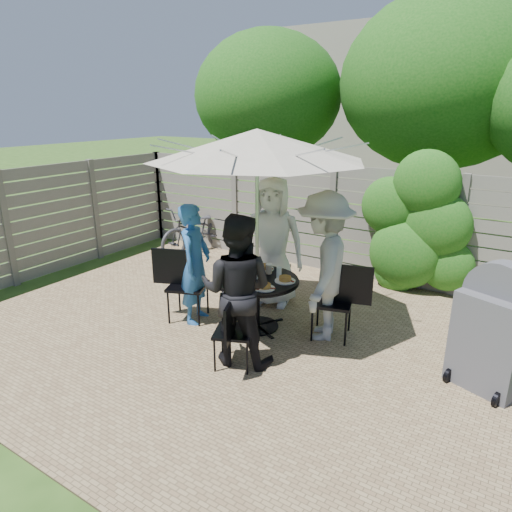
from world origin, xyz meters
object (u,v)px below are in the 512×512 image
Objects in this scene: plate_back at (264,268)px; person_left at (195,265)px; chair_back at (274,281)px; bbq_grill at (494,332)px; plate_left at (230,274)px; coffee_cup at (269,269)px; glass_front at (260,281)px; syrup_jug at (253,271)px; patio_table at (257,294)px; glass_back at (254,266)px; bicycle at (197,230)px; person_back at (272,242)px; plate_front at (249,287)px; person_front at (237,291)px; plate_right at (285,280)px; chair_right at (333,316)px; plate_extra at (265,287)px; umbrella at (257,145)px; chair_left at (187,299)px; glass_right at (279,272)px; person_right at (324,267)px; chair_front at (234,346)px.

person_left is at bearing -139.22° from plate_back.
chair_back is 0.72× the size of bbq_grill.
plate_left is 2.17× the size of coffee_cup.
syrup_jug reaches higher than glass_front.
plate_back reaches higher than patio_table.
glass_back is 0.08× the size of bicycle.
plate_back is 0.15× the size of bicycle.
person_back is 3.00m from bbq_grill.
patio_table is at bearing -90.00° from person_back.
plate_left is at bearing 152.33° from plate_front.
person_front is 0.92m from plate_left.
plate_back is (0.69, 0.59, -0.09)m from person_left.
plate_right is at bearing 62.83° from glass_front.
chair_right is 6.93× the size of glass_back.
plate_extra is at bearing -31.09° from bicycle.
umbrella reaches higher than plate_extra.
syrup_jug is (-0.42, -0.08, 0.06)m from plate_right.
bbq_grill is (5.40, -1.92, 0.15)m from bicycle.
bicycle reaches higher than glass_front.
chair_back is 3.07m from bbq_grill.
umbrella is 1.90× the size of person_front.
bbq_grill is (1.75, -0.11, 0.32)m from chair_right.
person_back is 1.21m from plate_front.
glass_right is at bearing 0.47° from chair_left.
umbrella is at bearing -6.35° from chair_back.
glass_right is 3.52m from bicycle.
glass_right is (1.14, 0.47, 0.46)m from chair_left.
plate_extra is 1.71× the size of glass_front.
person_back is at bearing 96.91° from glass_back.
person_left is 0.91m from plate_front.
plate_back is at bearing -90.00° from person_front.
plate_back is at bearing -113.45° from person_right.
person_front is 0.93× the size of person_right.
plate_right is at bearing -157.24° from bbq_grill.
patio_table is 1.36× the size of chair_back.
glass_front is (-0.11, 0.70, 0.50)m from chair_front.
patio_table is 5.03× the size of plate_left.
chair_right is at bearing -90.02° from person_left.
chair_right is at bearing -50.99° from chair_front.
bicycle is at bearing -41.55° from chair_right.
glass_front is (0.47, -1.14, 0.47)m from chair_back.
glass_right is (0.32, -0.17, 0.05)m from plate_back.
person_left is 0.91m from plate_back.
chair_left is at bearing -46.07° from bicycle.
glass_front is (0.18, -0.22, -1.57)m from umbrella.
syrup_jug is at bearing -169.46° from plate_right.
plate_extra is (0.55, -1.15, 0.42)m from chair_back.
chair_back is 1.37m from chair_right.
bbq_grill reaches higher than glass_back.
person_right reaches higher than plate_left.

